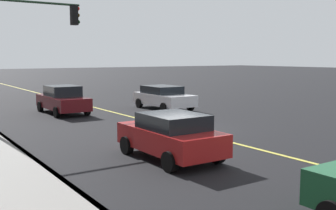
% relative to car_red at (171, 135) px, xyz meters
% --- Properties ---
extents(ground, '(200.00, 200.00, 0.00)m').
position_rel_car_red_xyz_m(ground, '(4.32, -3.28, -0.76)').
color(ground, black).
extents(curb_edge, '(80.00, 0.16, 0.15)m').
position_rel_car_red_xyz_m(curb_edge, '(4.32, 3.75, -0.69)').
color(curb_edge, slate).
rests_on(curb_edge, ground).
extents(lane_stripe_center, '(80.00, 0.16, 0.01)m').
position_rel_car_red_xyz_m(lane_stripe_center, '(4.32, -3.28, -0.76)').
color(lane_stripe_center, '#D8CC4C').
rests_on(lane_stripe_center, ground).
extents(car_red, '(3.87, 1.96, 1.46)m').
position_rel_car_red_xyz_m(car_red, '(0.00, 0.00, 0.00)').
color(car_red, red).
rests_on(car_red, ground).
extents(car_maroon, '(4.47, 1.93, 1.59)m').
position_rel_car_red_xyz_m(car_maroon, '(12.00, -0.69, 0.03)').
color(car_maroon, '#591116').
rests_on(car_maroon, ground).
extents(car_white, '(4.37, 2.11, 1.43)m').
position_rel_car_red_xyz_m(car_white, '(10.44, -6.53, -0.00)').
color(car_white, silver).
rests_on(car_white, ground).
extents(traffic_light_mast, '(0.28, 4.26, 5.86)m').
position_rel_car_red_xyz_m(traffic_light_mast, '(7.64, 2.48, 3.26)').
color(traffic_light_mast, '#1E3823').
rests_on(traffic_light_mast, ground).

